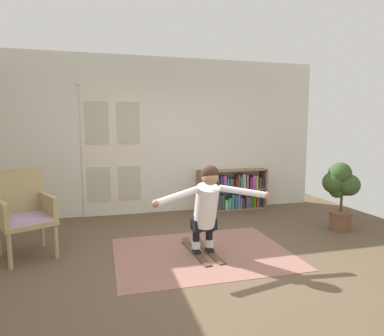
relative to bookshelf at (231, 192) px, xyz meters
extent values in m
plane|color=brown|center=(-1.22, -2.39, -0.36)|extent=(7.20, 7.20, 0.00)
cube|color=silver|center=(-1.22, 0.21, 1.09)|extent=(6.00, 0.10, 2.90)
cube|color=beige|center=(-2.50, 0.16, 0.82)|extent=(0.55, 0.04, 2.35)
cube|color=#B6B2A0|center=(-2.50, 0.14, 1.34)|extent=(0.41, 0.01, 0.76)
cube|color=#B6B2A0|center=(-2.50, 0.14, 0.23)|extent=(0.41, 0.01, 0.64)
cube|color=beige|center=(-1.95, 0.16, 0.82)|extent=(0.55, 0.04, 2.35)
cube|color=#B6B2A0|center=(-1.95, 0.14, 1.34)|extent=(0.41, 0.01, 0.76)
cube|color=#B6B2A0|center=(-1.95, 0.14, 0.23)|extent=(0.41, 0.01, 0.64)
cube|color=beige|center=(-2.22, 0.16, 2.04)|extent=(1.22, 0.04, 0.10)
cube|color=#906055|center=(-1.21, -2.10, -0.35)|extent=(2.23, 1.72, 0.01)
cube|color=#87674A|center=(-0.64, 0.00, 0.04)|extent=(0.04, 0.30, 0.79)
cube|color=#87674A|center=(0.71, 0.00, 0.04)|extent=(0.04, 0.30, 0.79)
cube|color=#87674A|center=(0.03, 0.00, -0.35)|extent=(1.35, 0.30, 0.02)
cube|color=#87674A|center=(0.03, 0.00, 0.04)|extent=(1.35, 0.30, 0.02)
cube|color=#87674A|center=(0.03, 0.00, 0.42)|extent=(1.35, 0.30, 0.02)
cube|color=slate|center=(-0.60, 0.02, -0.19)|extent=(0.05, 0.23, 0.28)
cube|color=#602A3E|center=(-0.55, 0.01, -0.22)|extent=(0.04, 0.15, 0.24)
cube|color=#59AC70|center=(-0.50, 0.00, -0.21)|extent=(0.03, 0.24, 0.26)
cube|color=#5F4069|center=(-0.44, -0.02, -0.23)|extent=(0.03, 0.14, 0.20)
cube|color=green|center=(-0.40, -0.01, -0.19)|extent=(0.05, 0.24, 0.28)
cube|color=#51B2D3|center=(-0.35, 0.01, -0.20)|extent=(0.05, 0.18, 0.27)
cube|color=#6F3868|center=(-0.29, -0.01, -0.19)|extent=(0.03, 0.17, 0.29)
cube|color=#45476B|center=(-0.24, 0.01, -0.19)|extent=(0.05, 0.19, 0.29)
cube|color=#245F3A|center=(-0.18, 0.01, -0.19)|extent=(0.05, 0.21, 0.29)
cube|color=#83CCAA|center=(-0.11, -0.01, -0.24)|extent=(0.06, 0.19, 0.18)
cube|color=#68B058|center=(-0.04, 0.00, -0.23)|extent=(0.05, 0.18, 0.22)
cube|color=#27A8B8|center=(0.03, 0.01, -0.19)|extent=(0.06, 0.19, 0.29)
cube|color=slate|center=(0.08, -0.02, -0.20)|extent=(0.04, 0.19, 0.27)
cube|color=teal|center=(0.14, 0.00, -0.20)|extent=(0.06, 0.22, 0.27)
cube|color=#C563BE|center=(0.21, 0.00, -0.24)|extent=(0.04, 0.15, 0.20)
cube|color=#4E511A|center=(0.25, 0.00, -0.24)|extent=(0.03, 0.20, 0.19)
cube|color=#504285|center=(0.32, -0.01, -0.22)|extent=(0.06, 0.23, 0.23)
cube|color=brown|center=(0.38, 0.00, -0.23)|extent=(0.06, 0.17, 0.21)
cube|color=#176B1C|center=(0.44, 0.01, -0.19)|extent=(0.04, 0.20, 0.28)
cube|color=olive|center=(0.50, 0.00, -0.24)|extent=(0.04, 0.15, 0.19)
cube|color=#BE4825|center=(0.55, 0.02, -0.19)|extent=(0.03, 0.22, 0.30)
cube|color=navy|center=(0.61, 0.00, -0.21)|extent=(0.03, 0.15, 0.26)
cube|color=blue|center=(-0.59, -0.02, 0.14)|extent=(0.06, 0.21, 0.20)
cube|color=#B53633|center=(-0.52, -0.01, 0.18)|extent=(0.05, 0.22, 0.26)
cube|color=#478054|center=(-0.48, 0.00, 0.18)|extent=(0.03, 0.16, 0.26)
cube|color=teal|center=(-0.42, -0.01, 0.18)|extent=(0.05, 0.16, 0.27)
cube|color=#224356|center=(-0.38, 0.01, 0.14)|extent=(0.05, 0.23, 0.20)
cube|color=#2D4C0E|center=(-0.32, 0.00, 0.18)|extent=(0.04, 0.17, 0.26)
cube|color=brown|center=(-0.28, 0.00, 0.16)|extent=(0.03, 0.22, 0.23)
cube|color=#404283|center=(-0.21, 0.00, 0.18)|extent=(0.05, 0.17, 0.27)
cube|color=#9E4CAD|center=(-0.16, -0.01, 0.19)|extent=(0.07, 0.24, 0.28)
cube|color=#39B2A8|center=(-0.09, -0.02, 0.16)|extent=(0.03, 0.17, 0.23)
cube|color=#3C7869|center=(-0.03, 0.00, 0.16)|extent=(0.03, 0.22, 0.22)
cube|color=brown|center=(0.02, 0.01, 0.15)|extent=(0.05, 0.18, 0.21)
cube|color=maroon|center=(0.09, 0.00, 0.15)|extent=(0.03, 0.23, 0.21)
cube|color=brown|center=(0.13, 0.00, 0.19)|extent=(0.03, 0.22, 0.29)
cube|color=#3C8B61|center=(0.19, -0.01, 0.17)|extent=(0.05, 0.18, 0.25)
cube|color=#C889D7|center=(0.25, -0.01, 0.20)|extent=(0.07, 0.18, 0.30)
cube|color=olive|center=(0.32, -0.01, 0.19)|extent=(0.03, 0.17, 0.28)
cube|color=#742379|center=(0.40, 0.00, 0.16)|extent=(0.06, 0.24, 0.23)
cube|color=#D057C0|center=(0.47, 0.01, 0.18)|extent=(0.05, 0.19, 0.26)
cube|color=tan|center=(0.52, -0.02, 0.17)|extent=(0.04, 0.16, 0.25)
cube|color=brown|center=(0.59, 0.01, 0.15)|extent=(0.05, 0.22, 0.21)
cube|color=#292DA1|center=(0.65, 0.00, 0.14)|extent=(0.04, 0.23, 0.19)
cylinder|color=tan|center=(-3.47, -2.00, -0.15)|extent=(0.07, 0.07, 0.42)
cylinder|color=tan|center=(-3.01, -1.77, -0.15)|extent=(0.07, 0.07, 0.42)
cylinder|color=tan|center=(-3.24, -1.31, -0.15)|extent=(0.07, 0.07, 0.42)
cube|color=tan|center=(-3.35, -1.66, 0.09)|extent=(0.80, 0.80, 0.06)
cube|color=#B491C1|center=(-3.35, -1.66, 0.14)|extent=(0.72, 0.72, 0.04)
cube|color=tan|center=(-3.47, -1.41, 0.44)|extent=(0.56, 0.32, 0.60)
cube|color=tan|center=(-3.60, -1.78, 0.26)|extent=(0.30, 0.53, 0.28)
cube|color=tan|center=(-3.11, -1.54, 0.26)|extent=(0.30, 0.53, 0.28)
cylinder|color=brown|center=(1.18, -1.71, -0.21)|extent=(0.32, 0.32, 0.30)
cylinder|color=brown|center=(1.18, -1.71, -0.08)|extent=(0.35, 0.35, 0.04)
cylinder|color=#4C3823|center=(1.18, -1.71, 0.12)|extent=(0.04, 0.04, 0.36)
sphere|color=#304B22|center=(1.29, -1.65, 0.29)|extent=(0.22, 0.22, 0.22)
sphere|color=#304B22|center=(1.28, -1.74, 0.37)|extent=(0.34, 0.34, 0.34)
sphere|color=#304B22|center=(1.15, -1.64, 0.27)|extent=(0.25, 0.25, 0.25)
sphere|color=#304B22|center=(1.17, -1.66, 0.54)|extent=(0.35, 0.35, 0.35)
sphere|color=#304B22|center=(1.09, -1.62, 0.39)|extent=(0.35, 0.35, 0.35)
cube|color=brown|center=(-1.30, -2.11, -0.34)|extent=(0.16, 0.88, 0.01)
cube|color=brown|center=(-1.33, -1.70, -0.31)|extent=(0.10, 0.12, 0.06)
cube|color=black|center=(-1.30, -2.13, -0.32)|extent=(0.09, 0.13, 0.04)
cube|color=brown|center=(-1.12, -2.09, -0.34)|extent=(0.16, 0.88, 0.01)
cube|color=brown|center=(-1.15, -1.69, -0.31)|extent=(0.10, 0.12, 0.06)
cube|color=black|center=(-1.12, -2.11, -0.32)|extent=(0.09, 0.13, 0.04)
cylinder|color=white|center=(-1.30, -2.11, -0.23)|extent=(0.12, 0.12, 0.10)
cylinder|color=black|center=(-1.30, -2.11, -0.03)|extent=(0.10, 0.10, 0.30)
cylinder|color=black|center=(-1.29, -2.15, 0.06)|extent=(0.12, 0.12, 0.22)
cylinder|color=white|center=(-1.12, -2.09, -0.23)|extent=(0.12, 0.12, 0.10)
cylinder|color=black|center=(-1.12, -2.09, -0.03)|extent=(0.10, 0.10, 0.30)
cylinder|color=black|center=(-1.11, -2.13, 0.06)|extent=(0.12, 0.12, 0.22)
cube|color=black|center=(-1.20, -2.14, 0.04)|extent=(0.31, 0.20, 0.14)
cylinder|color=white|center=(-1.20, -2.21, 0.29)|extent=(0.31, 0.43, 0.58)
sphere|color=tan|center=(-1.19, -2.34, 0.67)|extent=(0.21, 0.21, 0.20)
sphere|color=#382619|center=(-1.19, -2.33, 0.71)|extent=(0.23, 0.23, 0.21)
cylinder|color=white|center=(-1.61, -2.41, 0.47)|extent=(0.57, 0.30, 0.17)
sphere|color=tan|center=(-1.87, -2.52, 0.43)|extent=(0.10, 0.10, 0.09)
cylinder|color=white|center=(-0.77, -2.34, 0.47)|extent=(0.59, 0.22, 0.17)
sphere|color=tan|center=(-0.49, -2.41, 0.43)|extent=(0.10, 0.10, 0.09)
camera|label=1|loc=(-2.41, -6.09, 1.26)|focal=31.40mm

